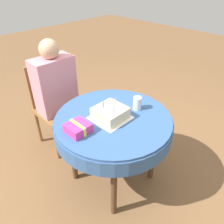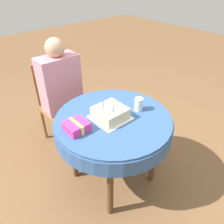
{
  "view_description": "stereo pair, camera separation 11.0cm",
  "coord_description": "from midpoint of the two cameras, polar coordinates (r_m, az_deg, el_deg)",
  "views": [
    {
      "loc": [
        -1.03,
        -0.99,
        1.75
      ],
      "look_at": [
        -0.01,
        0.0,
        0.78
      ],
      "focal_mm": 35.0,
      "sensor_mm": 36.0,
      "label": 1
    },
    {
      "loc": [
        -0.95,
        -1.07,
        1.75
      ],
      "look_at": [
        -0.01,
        0.0,
        0.78
      ],
      "focal_mm": 35.0,
      "sensor_mm": 36.0,
      "label": 2
    }
  ],
  "objects": [
    {
      "name": "birthday_cake",
      "position": [
        1.73,
        -2.26,
        -0.26
      ],
      "size": [
        0.23,
        0.23,
        0.15
      ],
      "color": "beige",
      "rests_on": "dining_table"
    },
    {
      "name": "chair",
      "position": [
        2.47,
        -16.07,
        2.27
      ],
      "size": [
        0.45,
        0.45,
        0.93
      ],
      "rotation": [
        0.0,
        0.0,
        -0.03
      ],
      "color": "brown",
      "rests_on": "ground_plane"
    },
    {
      "name": "ground_plane",
      "position": [
        2.26,
        -1.19,
        -16.6
      ],
      "size": [
        12.0,
        12.0,
        0.0
      ],
      "primitive_type": "plane",
      "color": "brown"
    },
    {
      "name": "gift_box",
      "position": [
        1.62,
        -10.83,
        -4.16
      ],
      "size": [
        0.16,
        0.16,
        0.07
      ],
      "color": "#D13384",
      "rests_on": "dining_table"
    },
    {
      "name": "dining_table",
      "position": [
        1.81,
        -1.43,
        -3.74
      ],
      "size": [
        0.97,
        0.97,
        0.73
      ],
      "color": "#335689",
      "rests_on": "ground_plane"
    },
    {
      "name": "person",
      "position": [
        2.29,
        -15.71,
        6.03
      ],
      "size": [
        0.4,
        0.32,
        1.2
      ],
      "rotation": [
        0.0,
        0.0,
        -0.03
      ],
      "color": "tan",
      "rests_on": "ground_plane"
    },
    {
      "name": "drinking_glass",
      "position": [
        1.84,
        4.92,
        2.27
      ],
      "size": [
        0.07,
        0.07,
        0.11
      ],
      "color": "silver",
      "rests_on": "dining_table"
    },
    {
      "name": "napkin",
      "position": [
        1.75,
        -2.23,
        -1.51
      ],
      "size": [
        0.28,
        0.28,
        0.0
      ],
      "color": "white",
      "rests_on": "dining_table"
    }
  ]
}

